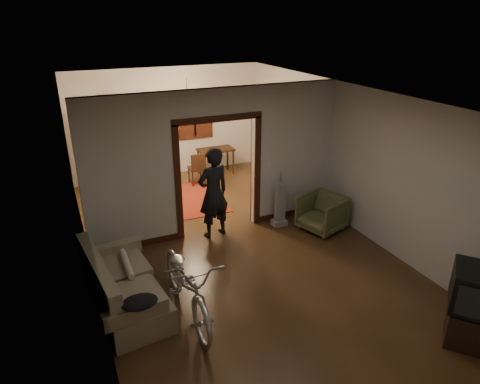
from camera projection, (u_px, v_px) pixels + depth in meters
floor at (233, 245)px, 8.00m from camera, size 5.00×8.50×0.01m
ceiling at (232, 94)px, 6.91m from camera, size 5.00×8.50×0.01m
wall_back at (168, 123)px, 11.03m from camera, size 5.00×0.02×2.80m
wall_left at (83, 199)px, 6.52m from camera, size 0.02×8.50×2.80m
wall_right at (350, 157)px, 8.40m from camera, size 0.02×8.50×2.80m
partition_wall at (217, 163)px, 8.09m from camera, size 5.00×0.14×2.80m
door_casing at (218, 177)px, 8.20m from camera, size 1.74×0.20×2.32m
far_window at (194, 115)px, 11.20m from camera, size 0.98×0.06×1.28m
chandelier at (187, 97)px, 9.19m from camera, size 0.24×0.24×0.24m
light_switch at (268, 164)px, 8.48m from camera, size 0.08×0.01×0.12m
sofa at (124, 281)px, 6.18m from camera, size 1.07×1.97×0.87m
rolled_paper at (127, 264)px, 6.44m from camera, size 0.10×0.79×0.10m
jacket at (139, 302)px, 5.34m from camera, size 0.46×0.34×0.13m
bicycle at (187, 283)px, 5.98m from camera, size 0.70×2.01×1.05m
armchair at (322, 213)px, 8.45m from camera, size 0.99×0.98×0.72m
tv_stand at (467, 326)px, 5.58m from camera, size 0.74×0.73×0.50m
crt_tv at (476, 289)px, 5.36m from camera, size 0.85×0.84×0.55m
vacuum at (280, 204)px, 8.59m from camera, size 0.33×0.29×0.92m
person at (213, 193)px, 8.04m from camera, size 0.72×0.55×1.78m
oriental_rug at (186, 200)px, 9.94m from camera, size 1.60×2.08×0.02m
locker at (121, 146)px, 10.48m from camera, size 1.13×0.85×2.00m
globe at (116, 108)px, 10.11m from camera, size 0.25×0.25×0.25m
desk at (216, 162)px, 11.41m from camera, size 0.95×0.54×0.69m
desk_chair at (197, 168)px, 10.71m from camera, size 0.38×0.38×0.84m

